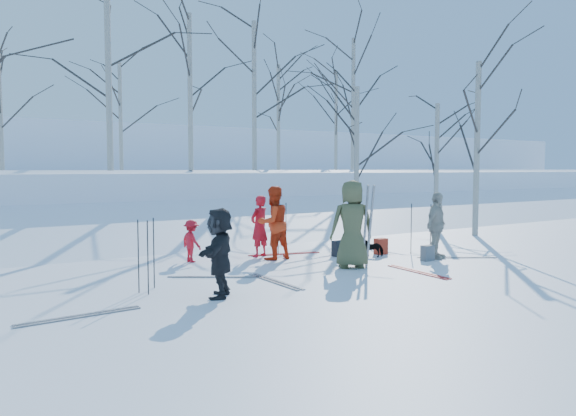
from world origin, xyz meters
TOP-DOWN VIEW (x-y plane):
  - ground at (0.00, 0.00)m, footprint 120.00×120.00m
  - snow_ramp at (0.00, 7.00)m, footprint 70.00×9.49m
  - snow_plateau at (0.00, 17.00)m, footprint 70.00×18.00m
  - far_hill at (0.00, 38.00)m, footprint 90.00×30.00m
  - skier_olive_center at (0.65, -0.17)m, footprint 1.16×1.00m
  - skier_red_north at (-0.27, 2.43)m, footprint 0.67×0.54m
  - skier_redor_behind at (-0.22, 1.83)m, footprint 0.94×0.77m
  - skier_red_seated at (-2.09, 2.59)m, footprint 0.50×0.72m
  - skier_cream_east at (3.26, -0.33)m, footprint 1.07×0.73m
  - skier_grey_west at (-3.18, -1.14)m, footprint 1.25×1.46m
  - dog at (2.15, 0.81)m, footprint 0.56×0.56m
  - upright_ski_left at (0.86, -0.38)m, footprint 0.12×0.17m
  - upright_ski_right at (0.99, -0.40)m, footprint 0.11×0.23m
  - ski_pair_a at (3.80, -0.53)m, footprint 1.92×2.08m
  - ski_pair_b at (1.50, -1.39)m, footprint 0.55×1.94m
  - ski_pair_c at (-1.67, -0.57)m, footprint 0.28×1.91m
  - ski_pair_d at (-5.57, -1.17)m, footprint 0.49×1.93m
  - ski_pair_e at (0.47, 2.39)m, footprint 1.07×1.99m
  - ski_pair_f at (-2.47, 0.50)m, footprint 1.97×2.09m
  - ski_pole_a at (-3.89, 0.21)m, footprint 0.02×0.02m
  - ski_pole_b at (-4.17, -0.27)m, footprint 0.02×0.02m
  - ski_pole_c at (0.30, 2.44)m, footprint 0.02×0.02m
  - ski_pole_d at (0.73, 2.71)m, footprint 0.02×0.02m
  - ski_pole_e at (3.34, 0.62)m, footprint 0.02×0.02m
  - ski_pole_f at (3.59, 0.17)m, footprint 0.02×0.02m
  - ski_pole_g at (-4.26, -0.03)m, footprint 0.02×0.02m
  - backpack_red at (2.62, 1.01)m, footprint 0.32×0.22m
  - backpack_grey at (2.85, -0.43)m, footprint 0.30×0.20m
  - backpack_dark at (1.48, 1.33)m, footprint 0.34×0.24m
  - birch_plateau_a at (-5.02, 12.71)m, footprint 3.59×3.59m
  - birch_plateau_b at (4.17, 10.38)m, footprint 4.88×4.88m
  - birch_plateau_c at (12.21, 15.14)m, footprint 4.47×4.47m
  - birch_plateau_d at (0.41, 16.34)m, footprint 4.08×4.08m
  - birch_plateau_f at (1.69, 11.24)m, footprint 4.98×4.98m
  - birch_plateau_g at (10.51, 11.62)m, footprint 5.12×5.12m
  - birch_plateau_h at (-1.95, 9.81)m, footprint 5.60×5.60m
  - birch_plateau_i at (7.06, 13.09)m, footprint 4.15×4.15m
  - birch_edge_b at (8.16, 2.35)m, footprint 4.68×4.68m
  - birch_edge_c at (9.05, 4.90)m, footprint 3.92×3.92m
  - birch_edge_e at (5.65, 5.59)m, footprint 4.24×4.24m

SIDE VIEW (x-z plane):
  - ground at x=0.00m, z-range 0.00..0.00m
  - ski_pair_a at x=3.80m, z-range 0.00..0.02m
  - ski_pair_b at x=1.50m, z-range 0.00..0.02m
  - ski_pair_c at x=-1.67m, z-range 0.00..0.02m
  - ski_pair_d at x=-5.57m, z-range 0.00..0.02m
  - ski_pair_e at x=0.47m, z-range 0.00..0.02m
  - ski_pair_f at x=-2.47m, z-range 0.00..0.02m
  - snow_ramp at x=0.00m, z-range -1.91..2.21m
  - backpack_grey at x=2.85m, z-range 0.00..0.38m
  - backpack_dark at x=1.48m, z-range 0.00..0.40m
  - backpack_red at x=2.62m, z-range 0.00..0.42m
  - dog at x=2.15m, z-range 0.00..0.46m
  - skier_red_seated at x=-2.09m, z-range 0.00..1.03m
  - ski_pole_a at x=-3.89m, z-range 0.00..1.34m
  - ski_pole_b at x=-4.17m, z-range 0.00..1.34m
  - ski_pole_c at x=0.30m, z-range 0.00..1.34m
  - ski_pole_d at x=0.73m, z-range 0.00..1.34m
  - ski_pole_e at x=3.34m, z-range 0.00..1.34m
  - ski_pole_f at x=3.59m, z-range 0.00..1.34m
  - ski_pole_g at x=-4.26m, z-range 0.00..1.34m
  - skier_red_north at x=-0.27m, z-range 0.00..1.58m
  - skier_grey_west at x=-3.18m, z-range 0.00..1.58m
  - skier_cream_east at x=3.26m, z-range 0.00..1.68m
  - skier_redor_behind at x=-0.22m, z-range 0.00..1.83m
  - upright_ski_left at x=0.86m, z-range 0.00..1.90m
  - upright_ski_right at x=0.99m, z-range 0.00..1.90m
  - snow_plateau at x=0.00m, z-range -0.10..2.10m
  - skier_olive_center at x=0.65m, z-range 0.00..2.01m
  - far_hill at x=0.00m, z-range -1.00..5.00m
  - birch_edge_c at x=9.05m, z-range 0.00..4.75m
  - birch_edge_e at x=5.65m, z-range 0.00..5.20m
  - birch_edge_b at x=8.16m, z-range 0.00..5.83m
  - birch_plateau_a at x=-5.02m, z-range 2.20..6.48m
  - birch_plateau_d at x=0.41m, z-range 2.20..7.17m
  - birch_plateau_i at x=7.06m, z-range 2.20..7.26m
  - birch_plateau_c at x=12.21m, z-range 2.20..7.72m
  - birch_plateau_b at x=4.17m, z-range 2.20..8.32m
  - birch_plateau_f at x=1.69m, z-range 2.20..8.45m
  - birch_plateau_g at x=10.51m, z-range 2.20..8.66m
  - birch_plateau_h at x=-1.95m, z-range 2.20..9.34m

